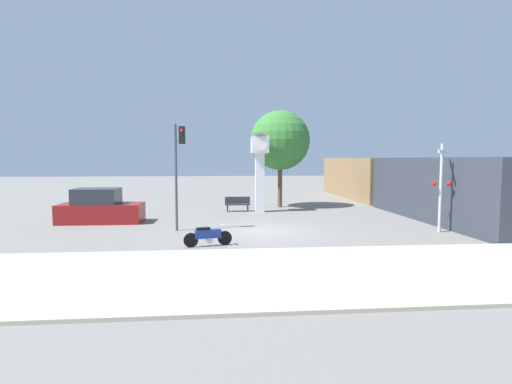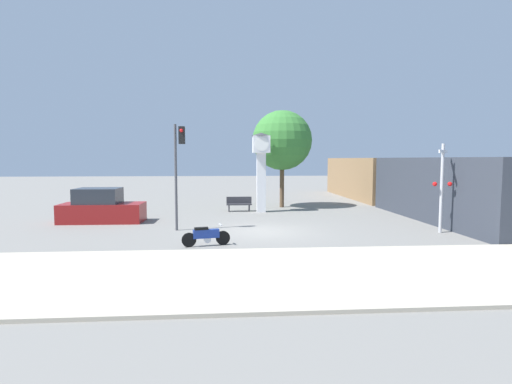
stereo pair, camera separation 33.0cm
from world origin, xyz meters
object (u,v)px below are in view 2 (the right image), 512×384
street_tree (282,141)px  motorcycle (206,236)px  railroad_crossing_signal (442,185)px  parked_car (101,208)px  freight_train (394,182)px  bench (239,204)px  clock_tower (261,160)px  traffic_light (179,159)px

street_tree → motorcycle: bearing=-110.9°
railroad_crossing_signal → parked_car: 16.80m
freight_train → street_tree: street_tree is taller
street_tree → bench: (-3.02, -1.99, -4.09)m
clock_tower → bench: (-1.37, 0.42, -2.78)m
motorcycle → street_tree: (4.61, 12.06, 4.18)m
clock_tower → street_tree: bearing=55.6°
railroad_crossing_signal → bench: (-8.84, 8.05, -1.69)m
traffic_light → railroad_crossing_signal: traffic_light is taller
motorcycle → street_tree: size_ratio=0.28×
motorcycle → clock_tower: clock_tower is taller
traffic_light → parked_car: traffic_light is taller
motorcycle → bench: (1.59, 10.07, 0.10)m
clock_tower → bench: clock_tower is taller
bench → street_tree: bearing=33.4°
motorcycle → bench: size_ratio=1.15×
traffic_light → street_tree: (6.01, 8.58, 1.24)m
bench → freight_train: bearing=9.6°
clock_tower → railroad_crossing_signal: bearing=-45.6°
parked_car → street_tree: bearing=30.1°
traffic_light → motorcycle: bearing=-68.1°
freight_train → parked_car: 19.15m
street_tree → railroad_crossing_signal: bearing=-59.9°
freight_train → parked_car: bearing=-162.6°
parked_car → railroad_crossing_signal: bearing=-13.8°
railroad_crossing_signal → street_tree: bearing=120.1°
freight_train → railroad_crossing_signal: 10.12m
freight_train → bench: size_ratio=16.12×
clock_tower → parked_car: clock_tower is taller
motorcycle → parked_car: size_ratio=0.43×
clock_tower → traffic_light: size_ratio=1.01×
traffic_light → railroad_crossing_signal: (11.83, -1.46, -1.16)m
bench → parked_car: (-7.36, -3.86, 0.26)m
freight_train → motorcycle: bearing=-136.3°
motorcycle → clock_tower: (2.96, 9.65, 2.88)m
clock_tower → railroad_crossing_signal: size_ratio=1.23×
railroad_crossing_signal → street_tree: 11.85m
street_tree → parked_car: bearing=-150.6°
street_tree → parked_car: (-10.38, -5.85, -3.83)m
traffic_light → parked_car: size_ratio=1.16×
clock_tower → freight_train: 9.92m
clock_tower → freight_train: (9.53, 2.27, -1.57)m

